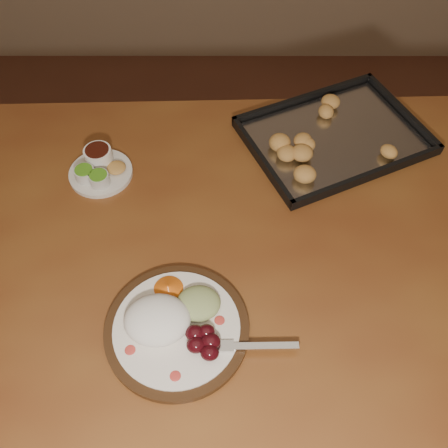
{
  "coord_description": "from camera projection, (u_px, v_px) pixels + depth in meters",
  "views": [
    {
      "loc": [
        0.06,
        -0.29,
        1.61
      ],
      "look_at": [
        0.06,
        0.33,
        0.77
      ],
      "focal_mm": 40.0,
      "sensor_mm": 36.0,
      "label": 1
    }
  ],
  "objects": [
    {
      "name": "dining_table",
      "position": [
        216.0,
        266.0,
        1.12
      ],
      "size": [
        1.52,
        0.94,
        0.75
      ],
      "rotation": [
        0.0,
        0.0,
        0.03
      ],
      "color": "brown",
      "rests_on": "ground"
    },
    {
      "name": "dinner_plate",
      "position": [
        175.0,
        324.0,
        0.91
      ],
      "size": [
        0.35,
        0.27,
        0.06
      ],
      "rotation": [
        0.0,
        0.0,
        -0.36
      ],
      "color": "#321D0D",
      "rests_on": "dining_table"
    },
    {
      "name": "condiment_saucer",
      "position": [
        99.0,
        168.0,
        1.14
      ],
      "size": [
        0.15,
        0.15,
        0.05
      ],
      "rotation": [
        0.0,
        0.0,
        -0.11
      ],
      "color": "silver",
      "rests_on": "dining_table"
    },
    {
      "name": "baking_tray",
      "position": [
        335.0,
        135.0,
        1.21
      ],
      "size": [
        0.5,
        0.45,
        0.04
      ],
      "rotation": [
        0.0,
        0.0,
        0.43
      ],
      "color": "black",
      "rests_on": "dining_table"
    }
  ]
}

